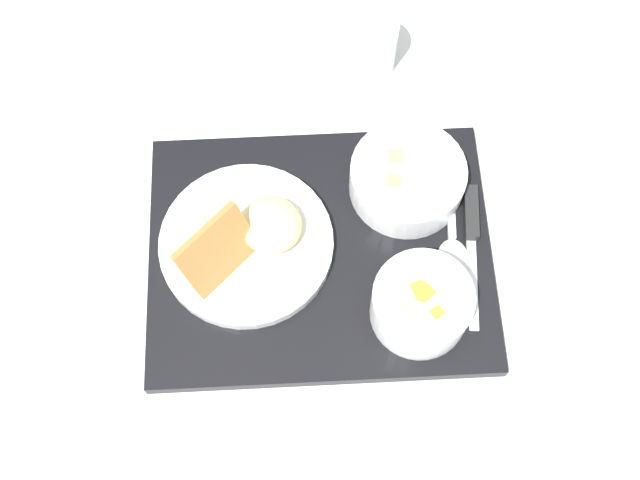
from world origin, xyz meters
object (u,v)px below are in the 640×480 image
at_px(plate_main, 249,241).
at_px(bowl_salad, 422,304).
at_px(knife, 471,225).
at_px(bowl_soup, 407,178).
at_px(spoon, 452,242).
at_px(glass_water, 371,45).

bearing_deg(plate_main, bowl_salad, 159.66).
bearing_deg(knife, plate_main, -82.29).
xyz_separation_m(bowl_soup, spoon, (-0.06, 0.07, -0.02)).
height_order(bowl_salad, glass_water, glass_water).
distance_m(bowl_salad, bowl_soup, 0.16).
relative_size(bowl_salad, bowl_soup, 0.82).
xyz_separation_m(bowl_salad, spoon, (-0.04, -0.09, -0.03)).
bearing_deg(bowl_salad, bowl_soup, -84.32).
bearing_deg(knife, bowl_soup, -122.39).
height_order(plate_main, spoon, plate_main).
bearing_deg(spoon, bowl_salad, -25.50).
relative_size(bowl_soup, spoon, 0.87).
relative_size(plate_main, spoon, 1.29).
height_order(knife, glass_water, glass_water).
bearing_deg(plate_main, spoon, -176.41).
bearing_deg(spoon, plate_main, -87.81).
distance_m(bowl_salad, glass_water, 0.37).
distance_m(knife, glass_water, 0.28).
relative_size(spoon, glass_water, 1.83).
relative_size(bowl_soup, knife, 0.77).
xyz_separation_m(plate_main, glass_water, (-0.14, -0.28, 0.00)).
bearing_deg(bowl_salad, spoon, -114.09).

